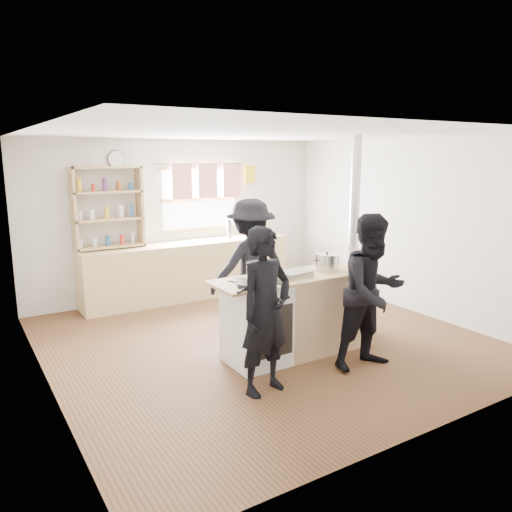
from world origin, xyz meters
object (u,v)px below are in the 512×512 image
object	(u,v)px
person_near_right	(373,292)
cooking_island	(300,314)
roast_tray	(295,274)
skillet_greens	(251,285)
stockpot_stove	(257,270)
flue_heater	(352,284)
thermos	(229,230)
stockpot_counter	(327,262)
bread_board	(358,264)
person_far	(251,265)
person_near_left	(266,311)

from	to	relation	value
person_near_right	cooking_island	bearing A→B (deg)	122.04
cooking_island	roast_tray	size ratio (longest dim) A/B	5.24
skillet_greens	stockpot_stove	distance (m)	0.45
cooking_island	flue_heater	world-z (taller)	flue_heater
thermos	stockpot_counter	bearing A→B (deg)	-94.13
skillet_greens	person_near_right	bearing A→B (deg)	-24.71
roast_tray	bread_board	world-z (taller)	bread_board
thermos	flue_heater	bearing A→B (deg)	-82.32
bread_board	thermos	bearing A→B (deg)	93.74
cooking_island	roast_tray	bearing A→B (deg)	-151.93
stockpot_counter	person_near_right	bearing A→B (deg)	-89.24
roast_tray	stockpot_stove	distance (m)	0.42
roast_tray	flue_heater	world-z (taller)	flue_heater
cooking_island	person_near_right	size ratio (longest dim) A/B	1.18
skillet_greens	person_far	xyz separation A→B (m)	(0.70, 1.16, -0.10)
person_near_right	stockpot_stove	bearing A→B (deg)	138.15
bread_board	stockpot_stove	bearing A→B (deg)	168.71
roast_tray	stockpot_counter	distance (m)	0.55
cooking_island	person_far	world-z (taller)	person_far
stockpot_counter	flue_heater	size ratio (longest dim) A/B	0.12
person_far	thermos	bearing A→B (deg)	-111.01
person_near_left	person_near_right	distance (m)	1.29
thermos	roast_tray	distance (m)	2.94
thermos	person_near_left	size ratio (longest dim) A/B	0.18
skillet_greens	bread_board	xyz separation A→B (m)	(1.56, 0.08, 0.02)
skillet_greens	thermos	bearing A→B (deg)	65.06
person_near_right	person_far	bearing A→B (deg)	108.59
bread_board	person_far	size ratio (longest dim) A/B	0.17
flue_heater	person_near_right	distance (m)	1.07
flue_heater	person_near_right	size ratio (longest dim) A/B	1.50
bread_board	person_near_left	bearing A→B (deg)	-162.68
roast_tray	stockpot_stove	xyz separation A→B (m)	(-0.35, 0.23, 0.05)
person_near_right	stockpot_counter	bearing A→B (deg)	93.38
thermos	person_near_right	xyz separation A→B (m)	(-0.19, -3.50, -0.21)
person_near_right	bread_board	bearing A→B (deg)	61.69
stockpot_counter	bread_board	size ratio (longest dim) A/B	0.99
flue_heater	person_near_left	xyz separation A→B (m)	(-1.82, -0.79, 0.16)
skillet_greens	person_near_right	xyz separation A→B (m)	(1.18, -0.54, -0.12)
skillet_greens	flue_heater	xyz separation A→B (m)	(1.72, 0.36, -0.31)
bread_board	person_near_right	xyz separation A→B (m)	(-0.38, -0.63, -0.15)
cooking_island	stockpot_stove	size ratio (longest dim) A/B	8.21
roast_tray	person_near_left	xyz separation A→B (m)	(-0.73, -0.54, -0.16)
person_far	person_near_right	bearing A→B (deg)	105.55
thermos	bread_board	bearing A→B (deg)	-86.26
bread_board	stockpot_counter	bearing A→B (deg)	162.24
person_far	roast_tray	bearing A→B (deg)	86.36
thermos	flue_heater	world-z (taller)	flue_heater
bread_board	flue_heater	world-z (taller)	flue_heater
stockpot_stove	cooking_island	bearing A→B (deg)	-17.66
stockpot_counter	person_near_right	xyz separation A→B (m)	(0.01, -0.75, -0.19)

